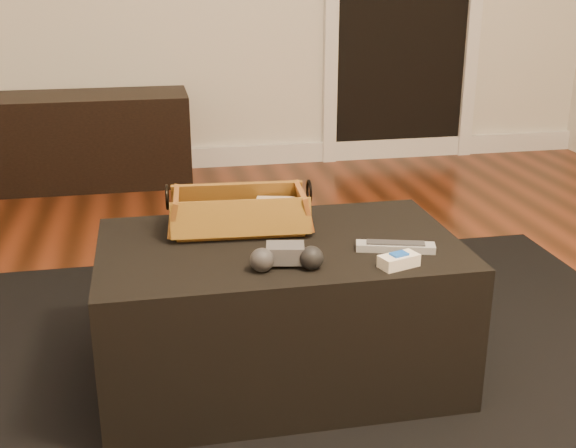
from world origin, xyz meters
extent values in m
cube|color=brown|center=(0.00, 0.00, -0.01)|extent=(5.00, 5.50, 0.01)
cube|color=white|center=(0.00, 2.73, 0.06)|extent=(5.00, 0.04, 0.12)
cube|color=black|center=(-0.66, 2.51, 0.25)|extent=(1.27, 0.45, 0.50)
cube|color=black|center=(0.09, 0.25, 0.01)|extent=(2.60, 2.00, 0.01)
cube|color=black|center=(0.09, 0.30, 0.22)|extent=(1.00, 0.60, 0.42)
cube|color=black|center=(-0.03, 0.41, 0.46)|extent=(0.22, 0.06, 0.02)
cube|color=#C5B189|center=(0.10, 0.45, 0.48)|extent=(0.13, 0.10, 0.06)
cube|color=olive|center=(-0.01, 0.42, 0.44)|extent=(0.37, 0.19, 0.01)
cube|color=brown|center=(0.00, 0.51, 0.50)|extent=(0.39, 0.06, 0.10)
cube|color=#A87326|center=(-0.02, 0.33, 0.50)|extent=(0.39, 0.06, 0.10)
cube|color=#A45F25|center=(0.18, 0.41, 0.50)|extent=(0.05, 0.20, 0.10)
cube|color=#8F5A20|center=(-0.20, 0.44, 0.50)|extent=(0.05, 0.20, 0.10)
torus|color=black|center=(0.19, 0.41, 0.54)|extent=(0.01, 0.07, 0.07)
torus|color=black|center=(-0.21, 0.44, 0.54)|extent=(0.01, 0.07, 0.07)
cube|color=#454549|center=(0.07, 0.14, 0.46)|extent=(0.11, 0.09, 0.05)
sphere|color=#2B2B2E|center=(0.01, 0.11, 0.46)|extent=(0.07, 0.07, 0.06)
sphere|color=black|center=(0.13, 0.10, 0.46)|extent=(0.07, 0.07, 0.06)
cube|color=#B4B7BC|center=(0.38, 0.18, 0.44)|extent=(0.22, 0.11, 0.02)
cube|color=#2F2F32|center=(0.38, 0.18, 0.45)|extent=(0.16, 0.08, 0.00)
cube|color=white|center=(0.35, 0.07, 0.45)|extent=(0.11, 0.08, 0.03)
cube|color=blue|center=(0.35, 0.07, 0.47)|extent=(0.05, 0.04, 0.01)
camera|label=1|loc=(-0.26, -1.54, 1.16)|focal=45.00mm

